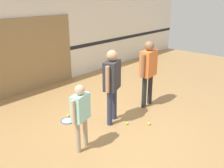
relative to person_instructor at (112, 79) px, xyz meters
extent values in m
plane|color=#A87F4C|center=(-0.01, -0.07, -1.02)|extent=(16.00, 16.00, 0.00)
cube|color=silver|center=(-0.01, 3.15, 0.58)|extent=(16.00, 0.06, 3.20)
cube|color=black|center=(-0.01, 3.12, 0.00)|extent=(16.00, 0.01, 0.12)
cube|color=#93754C|center=(0.05, 3.09, 0.04)|extent=(2.65, 0.05, 2.13)
cylinder|color=#2D334C|center=(-0.14, -0.06, -0.62)|extent=(0.12, 0.12, 0.79)
cylinder|color=#2D334C|center=(0.14, 0.06, -0.62)|extent=(0.12, 0.12, 0.79)
cube|color=#2D2D33|center=(0.00, 0.00, 0.09)|extent=(0.52, 0.41, 0.63)
sphere|color=tan|center=(0.00, 0.00, 0.51)|extent=(0.23, 0.23, 0.23)
cylinder|color=tan|center=(-0.25, -0.10, 0.08)|extent=(0.08, 0.08, 0.56)
cylinder|color=tan|center=(0.25, 0.10, 0.08)|extent=(0.08, 0.08, 0.56)
cylinder|color=tan|center=(-1.27, -0.31, -0.71)|extent=(0.09, 0.09, 0.61)
cylinder|color=tan|center=(-1.05, -0.26, -0.71)|extent=(0.09, 0.09, 0.61)
cube|color=#99D8D1|center=(-1.16, -0.29, -0.17)|extent=(0.39, 0.27, 0.48)
sphere|color=#DBAD89|center=(-1.16, -0.29, 0.17)|extent=(0.18, 0.18, 0.18)
cylinder|color=#DBAD89|center=(-1.36, -0.33, -0.17)|extent=(0.06, 0.06, 0.43)
cylinder|color=#DBAD89|center=(-0.95, -0.24, -0.17)|extent=(0.06, 0.06, 0.43)
cylinder|color=#232328|center=(1.41, -0.06, -0.62)|extent=(0.12, 0.12, 0.81)
cylinder|color=#232328|center=(1.11, -0.10, -0.62)|extent=(0.12, 0.12, 0.81)
cube|color=orange|center=(1.26, -0.08, 0.11)|extent=(0.49, 0.31, 0.64)
sphere|color=brown|center=(1.26, -0.08, 0.54)|extent=(0.24, 0.24, 0.24)
cylinder|color=brown|center=(1.54, -0.05, 0.10)|extent=(0.08, 0.08, 0.57)
cylinder|color=brown|center=(0.99, -0.11, 0.10)|extent=(0.08, 0.08, 0.57)
torus|color=blue|center=(-0.66, 0.77, -1.01)|extent=(0.34, 0.34, 0.02)
cylinder|color=silver|center=(-0.66, 0.77, -1.01)|extent=(0.27, 0.27, 0.01)
cylinder|color=black|center=(-0.40, 0.75, -1.01)|extent=(0.24, 0.04, 0.02)
sphere|color=black|center=(-0.28, 0.74, -1.01)|extent=(0.03, 0.03, 0.03)
sphere|color=#CCE038|center=(0.11, -0.34, -0.99)|extent=(0.07, 0.07, 0.07)
sphere|color=#CCE038|center=(-0.51, 0.92, -0.99)|extent=(0.07, 0.07, 0.07)
sphere|color=#CCE038|center=(0.42, -0.72, -0.99)|extent=(0.07, 0.07, 0.07)
camera|label=1|loc=(-3.77, -3.36, 1.72)|focal=40.00mm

